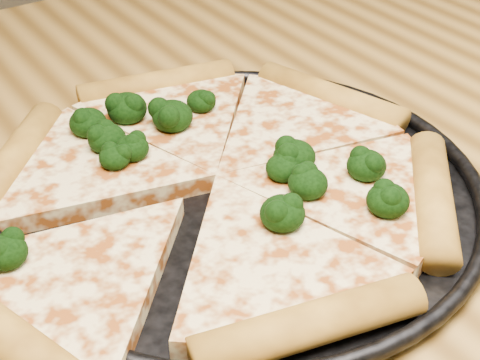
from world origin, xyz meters
TOP-DOWN VIEW (x-y plane):
  - dining_table at (0.00, 0.00)m, footprint 1.20×0.90m
  - pizza_pan at (-0.03, 0.00)m, footprint 0.36×0.36m
  - pizza at (-0.05, 0.01)m, footprint 0.39×0.35m
  - broccoli_florets at (-0.04, 0.03)m, footprint 0.27×0.24m

SIDE VIEW (x-z plane):
  - dining_table at x=0.00m, z-range 0.28..1.03m
  - pizza_pan at x=-0.03m, z-range 0.75..0.77m
  - pizza at x=-0.05m, z-range 0.75..0.78m
  - broccoli_florets at x=-0.04m, z-range 0.77..0.79m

